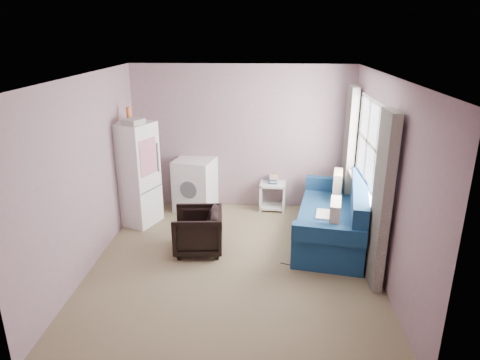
% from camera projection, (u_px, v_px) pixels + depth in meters
% --- Properties ---
extents(room, '(3.84, 4.24, 2.54)m').
position_uv_depth(room, '(235.00, 177.00, 5.44)').
color(room, '#7E6F52').
rests_on(room, ground).
extents(armchair, '(0.68, 0.72, 0.69)m').
position_uv_depth(armchair, '(198.00, 229.00, 6.08)').
color(armchair, black).
rests_on(armchair, ground).
extents(fridge, '(0.75, 0.75, 1.90)m').
position_uv_depth(fridge, '(136.00, 173.00, 6.84)').
color(fridge, white).
rests_on(fridge, ground).
extents(washing_machine, '(0.77, 0.77, 0.91)m').
position_uv_depth(washing_machine, '(196.00, 183.00, 7.52)').
color(washing_machine, white).
rests_on(washing_machine, ground).
extents(side_table, '(0.47, 0.47, 0.61)m').
position_uv_depth(side_table, '(273.00, 193.00, 7.58)').
color(side_table, silver).
rests_on(side_table, ground).
extents(sofa, '(1.30, 2.22, 0.93)m').
position_uv_depth(sofa, '(335.00, 219.00, 6.39)').
color(sofa, navy).
rests_on(sofa, ground).
extents(window_dressing, '(0.17, 2.62, 2.18)m').
position_uv_depth(window_dressing, '(363.00, 173.00, 6.05)').
color(window_dressing, white).
rests_on(window_dressing, ground).
extents(floor_cables, '(0.43, 0.10, 0.01)m').
position_uv_depth(floor_cables, '(296.00, 265.00, 5.79)').
color(floor_cables, black).
rests_on(floor_cables, ground).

